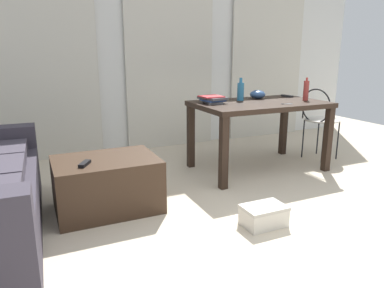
{
  "coord_description": "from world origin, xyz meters",
  "views": [
    {
      "loc": [
        -1.75,
        -1.34,
        1.26
      ],
      "look_at": [
        -0.38,
        1.66,
        0.41
      ],
      "focal_mm": 33.66,
      "sensor_mm": 36.0,
      "label": 1
    }
  ],
  "objects_px": {
    "bottle_far": "(241,91)",
    "tv_remote_on_table": "(287,96)",
    "scissors": "(285,104)",
    "wire_chair": "(319,115)",
    "bottle_near": "(306,90)",
    "bowl": "(258,94)",
    "tv_remote_primary": "(85,164)",
    "craft_table": "(259,111)",
    "book_stack": "(212,99)",
    "shoebox": "(264,215)",
    "coffee_table": "(107,184)"
  },
  "relations": [
    {
      "from": "bottle_far",
      "to": "bowl",
      "type": "bearing_deg",
      "value": 10.97
    },
    {
      "from": "scissors",
      "to": "wire_chair",
      "type": "bearing_deg",
      "value": 19.92
    },
    {
      "from": "wire_chair",
      "to": "shoebox",
      "type": "relative_size",
      "value": 2.64
    },
    {
      "from": "bottle_near",
      "to": "tv_remote_on_table",
      "type": "relative_size",
      "value": 1.58
    },
    {
      "from": "bottle_near",
      "to": "scissors",
      "type": "distance_m",
      "value": 0.43
    },
    {
      "from": "tv_remote_on_table",
      "to": "tv_remote_primary",
      "type": "relative_size",
      "value": 1.08
    },
    {
      "from": "bottle_near",
      "to": "scissors",
      "type": "bearing_deg",
      "value": -159.28
    },
    {
      "from": "craft_table",
      "to": "scissors",
      "type": "height_order",
      "value": "scissors"
    },
    {
      "from": "tv_remote_on_table",
      "to": "bowl",
      "type": "bearing_deg",
      "value": 173.75
    },
    {
      "from": "bowl",
      "to": "shoebox",
      "type": "distance_m",
      "value": 1.77
    },
    {
      "from": "wire_chair",
      "to": "scissors",
      "type": "bearing_deg",
      "value": -160.08
    },
    {
      "from": "tv_remote_on_table",
      "to": "scissors",
      "type": "bearing_deg",
      "value": -135.97
    },
    {
      "from": "craft_table",
      "to": "tv_remote_on_table",
      "type": "relative_size",
      "value": 8.82
    },
    {
      "from": "tv_remote_on_table",
      "to": "shoebox",
      "type": "bearing_deg",
      "value": -138.32
    },
    {
      "from": "wire_chair",
      "to": "tv_remote_primary",
      "type": "distance_m",
      "value": 2.79
    },
    {
      "from": "coffee_table",
      "to": "tv_remote_primary",
      "type": "bearing_deg",
      "value": -147.85
    },
    {
      "from": "bottle_far",
      "to": "scissors",
      "type": "relative_size",
      "value": 2.01
    },
    {
      "from": "bottle_far",
      "to": "book_stack",
      "type": "bearing_deg",
      "value": -171.96
    },
    {
      "from": "wire_chair",
      "to": "bottle_far",
      "type": "height_order",
      "value": "bottle_far"
    },
    {
      "from": "bottle_near",
      "to": "bottle_far",
      "type": "height_order",
      "value": "bottle_near"
    },
    {
      "from": "bowl",
      "to": "shoebox",
      "type": "relative_size",
      "value": 0.54
    },
    {
      "from": "coffee_table",
      "to": "book_stack",
      "type": "xyz_separation_m",
      "value": [
        1.22,
        0.49,
        0.57
      ]
    },
    {
      "from": "bottle_near",
      "to": "bowl",
      "type": "distance_m",
      "value": 0.52
    },
    {
      "from": "craft_table",
      "to": "wire_chair",
      "type": "distance_m",
      "value": 0.86
    },
    {
      "from": "coffee_table",
      "to": "bottle_far",
      "type": "relative_size",
      "value": 3.34
    },
    {
      "from": "coffee_table",
      "to": "bottle_near",
      "type": "bearing_deg",
      "value": 6.64
    },
    {
      "from": "tv_remote_on_table",
      "to": "scissors",
      "type": "xyz_separation_m",
      "value": [
        -0.4,
        -0.47,
        -0.01
      ]
    },
    {
      "from": "coffee_table",
      "to": "scissors",
      "type": "height_order",
      "value": "scissors"
    },
    {
      "from": "wire_chair",
      "to": "tv_remote_on_table",
      "type": "height_order",
      "value": "wire_chair"
    },
    {
      "from": "bowl",
      "to": "tv_remote_primary",
      "type": "bearing_deg",
      "value": -160.81
    },
    {
      "from": "wire_chair",
      "to": "bowl",
      "type": "height_order",
      "value": "wire_chair"
    },
    {
      "from": "tv_remote_primary",
      "to": "bowl",
      "type": "bearing_deg",
      "value": 49.33
    },
    {
      "from": "wire_chair",
      "to": "book_stack",
      "type": "height_order",
      "value": "wire_chair"
    },
    {
      "from": "wire_chair",
      "to": "scissors",
      "type": "height_order",
      "value": "wire_chair"
    },
    {
      "from": "coffee_table",
      "to": "craft_table",
      "type": "height_order",
      "value": "craft_table"
    },
    {
      "from": "shoebox",
      "to": "scissors",
      "type": "bearing_deg",
      "value": 45.99
    },
    {
      "from": "book_stack",
      "to": "shoebox",
      "type": "distance_m",
      "value": 1.47
    },
    {
      "from": "bottle_near",
      "to": "bottle_far",
      "type": "relative_size",
      "value": 1.01
    },
    {
      "from": "bottle_far",
      "to": "bowl",
      "type": "height_order",
      "value": "bottle_far"
    },
    {
      "from": "tv_remote_on_table",
      "to": "tv_remote_primary",
      "type": "height_order",
      "value": "tv_remote_on_table"
    },
    {
      "from": "coffee_table",
      "to": "scissors",
      "type": "relative_size",
      "value": 6.71
    },
    {
      "from": "book_stack",
      "to": "scissors",
      "type": "height_order",
      "value": "book_stack"
    },
    {
      "from": "craft_table",
      "to": "wire_chair",
      "type": "xyz_separation_m",
      "value": [
        0.85,
        0.01,
        -0.11
      ]
    },
    {
      "from": "bottle_near",
      "to": "tv_remote_primary",
      "type": "height_order",
      "value": "bottle_near"
    },
    {
      "from": "bowl",
      "to": "scissors",
      "type": "xyz_separation_m",
      "value": [
        0.01,
        -0.48,
        -0.05
      ]
    },
    {
      "from": "bowl",
      "to": "tv_remote_primary",
      "type": "relative_size",
      "value": 1.19
    },
    {
      "from": "bottle_near",
      "to": "bowl",
      "type": "xyz_separation_m",
      "value": [
        -0.4,
        0.33,
        -0.06
      ]
    },
    {
      "from": "scissors",
      "to": "shoebox",
      "type": "bearing_deg",
      "value": -134.01
    },
    {
      "from": "tv_remote_primary",
      "to": "shoebox",
      "type": "distance_m",
      "value": 1.39
    },
    {
      "from": "bottle_far",
      "to": "tv_remote_on_table",
      "type": "relative_size",
      "value": 1.56
    }
  ]
}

